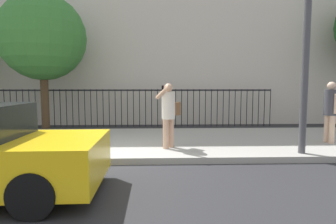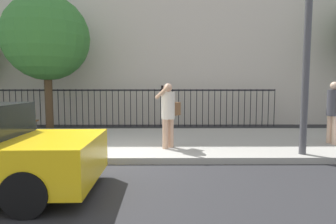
% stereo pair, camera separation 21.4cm
% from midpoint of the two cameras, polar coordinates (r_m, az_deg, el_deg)
% --- Properties ---
extents(ground_plane, '(60.00, 60.00, 0.00)m').
position_cam_midpoint_polar(ground_plane, '(6.54, -13.38, -10.33)').
color(ground_plane, '#28282B').
extents(sidewalk, '(28.00, 4.40, 0.15)m').
position_cam_midpoint_polar(sidewalk, '(8.63, -10.51, -5.95)').
color(sidewalk, '#9E9B93').
rests_on(sidewalk, ground).
extents(building_facade, '(28.00, 4.00, 11.16)m').
position_cam_midpoint_polar(building_facade, '(15.22, -7.18, 19.86)').
color(building_facade, beige).
rests_on(building_facade, ground).
extents(iron_fence, '(12.03, 0.04, 1.60)m').
position_cam_midpoint_polar(iron_fence, '(12.16, -8.03, 1.84)').
color(iron_fence, black).
rests_on(iron_fence, ground).
extents(pedestrian_on_phone, '(0.68, 0.69, 1.65)m').
position_cam_midpoint_polar(pedestrian_on_phone, '(7.26, -0.62, 0.25)').
color(pedestrian_on_phone, tan).
rests_on(pedestrian_on_phone, sidewalk).
extents(pedestrian_walking, '(0.38, 0.49, 1.70)m').
position_cam_midpoint_polar(pedestrian_walking, '(9.04, 29.13, 0.68)').
color(pedestrian_walking, beige).
rests_on(pedestrian_walking, sidewalk).
extents(street_bench, '(1.60, 0.45, 0.95)m').
position_cam_midpoint_polar(street_bench, '(10.39, -30.23, -1.47)').
color(street_bench, brown).
rests_on(street_bench, sidewalk).
extents(street_tree_far, '(3.17, 3.17, 5.11)m').
position_cam_midpoint_polar(street_tree_far, '(11.85, -24.31, 13.41)').
color(street_tree_far, '#4C3823').
rests_on(street_tree_far, ground).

